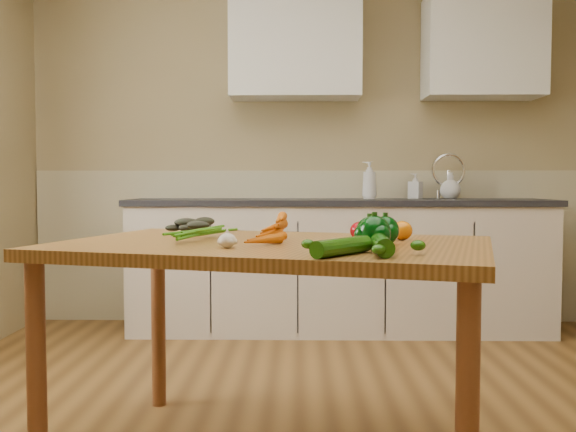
% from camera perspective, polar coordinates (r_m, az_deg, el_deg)
% --- Properties ---
extents(room, '(4.04, 5.04, 2.64)m').
position_cam_1_polar(room, '(2.37, 2.80, 8.65)').
color(room, brown).
rests_on(room, ground).
extents(counter_run, '(2.84, 0.64, 1.14)m').
position_cam_1_polar(counter_run, '(4.42, 4.69, -4.24)').
color(counter_run, beige).
rests_on(counter_run, ground).
extents(upper_cabinets, '(2.15, 0.35, 0.70)m').
position_cam_1_polar(upper_cabinets, '(4.64, 8.48, 14.62)').
color(upper_cabinets, silver).
rests_on(upper_cabinets, room).
extents(table, '(1.70, 1.33, 0.80)m').
position_cam_1_polar(table, '(2.30, -1.35, -4.53)').
color(table, '#94612B').
rests_on(table, ground).
extents(soap_bottle_a, '(0.13, 0.13, 0.26)m').
position_cam_1_polar(soap_bottle_a, '(4.47, 7.25, 3.18)').
color(soap_bottle_a, silver).
rests_on(soap_bottle_a, counter_run).
extents(soap_bottle_b, '(0.11, 0.11, 0.18)m').
position_cam_1_polar(soap_bottle_b, '(4.61, 11.26, 2.64)').
color(soap_bottle_b, silver).
rests_on(soap_bottle_b, counter_run).
extents(soap_bottle_c, '(0.20, 0.20, 0.18)m').
position_cam_1_polar(soap_bottle_c, '(4.60, 14.23, 2.63)').
color(soap_bottle_c, silver).
rests_on(soap_bottle_c, counter_run).
extents(carrot_bunch, '(0.33, 0.28, 0.07)m').
position_cam_1_polar(carrot_bunch, '(2.31, -3.42, -1.35)').
color(carrot_bunch, '#C85604').
rests_on(carrot_bunch, table).
extents(leafy_greens, '(0.21, 0.19, 0.11)m').
position_cam_1_polar(leafy_greens, '(2.71, -8.79, -0.40)').
color(leafy_greens, black).
rests_on(leafy_greens, table).
extents(garlic_bulb, '(0.06, 0.06, 0.05)m').
position_cam_1_polar(garlic_bulb, '(2.09, -5.42, -2.18)').
color(garlic_bulb, silver).
rests_on(garlic_bulb, table).
extents(pepper_a, '(0.09, 0.09, 0.09)m').
position_cam_1_polar(pepper_a, '(2.21, 7.27, -1.33)').
color(pepper_a, '#023208').
rests_on(pepper_a, table).
extents(pepper_b, '(0.10, 0.10, 0.10)m').
position_cam_1_polar(pepper_b, '(2.22, 8.63, -1.29)').
color(pepper_b, '#023208').
rests_on(pepper_b, table).
extents(pepper_c, '(0.10, 0.10, 0.10)m').
position_cam_1_polar(pepper_c, '(2.07, 7.68, -1.46)').
color(pepper_c, '#023208').
rests_on(pepper_c, table).
extents(tomato_a, '(0.07, 0.07, 0.07)m').
position_cam_1_polar(tomato_a, '(2.38, 6.41, -1.31)').
color(tomato_a, '#97020A').
rests_on(tomato_a, table).
extents(tomato_b, '(0.07, 0.07, 0.06)m').
position_cam_1_polar(tomato_b, '(2.41, 6.66, -1.35)').
color(tomato_b, '#D76905').
rests_on(tomato_b, table).
extents(tomato_c, '(0.08, 0.08, 0.07)m').
position_cam_1_polar(tomato_c, '(2.40, 10.10, -1.28)').
color(tomato_c, '#D76905').
rests_on(tomato_c, table).
extents(zucchini_a, '(0.06, 0.21, 0.06)m').
position_cam_1_polar(zucchini_a, '(1.91, 8.36, -2.58)').
color(zucchini_a, '#154507').
rests_on(zucchini_a, table).
extents(zucchini_b, '(0.19, 0.23, 0.05)m').
position_cam_1_polar(zucchini_b, '(1.87, 4.81, -2.73)').
color(zucchini_b, '#154507').
rests_on(zucchini_b, table).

